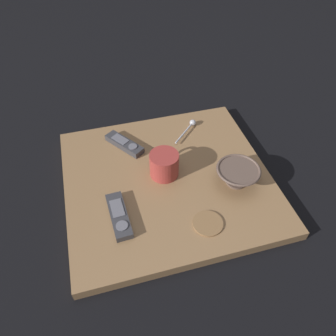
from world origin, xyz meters
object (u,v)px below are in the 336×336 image
(tv_remote_near, at_px, (119,216))
(tv_remote_far, at_px, (124,144))
(drink_coaster, at_px, (208,223))
(teaspoon, at_px, (191,125))
(cereal_bowl, at_px, (238,175))
(coffee_mug, at_px, (164,164))

(tv_remote_near, relative_size, tv_remote_far, 1.08)
(tv_remote_far, height_order, drink_coaster, tv_remote_far)
(teaspoon, bearing_deg, cereal_bowl, 100.52)
(teaspoon, bearing_deg, tv_remote_far, 7.97)
(coffee_mug, height_order, tv_remote_far, coffee_mug)
(teaspoon, distance_m, tv_remote_near, 0.46)
(tv_remote_near, xyz_separation_m, drink_coaster, (-0.24, 0.09, -0.01))
(coffee_mug, distance_m, teaspoon, 0.25)
(cereal_bowl, relative_size, tv_remote_near, 0.85)
(tv_remote_near, distance_m, tv_remote_far, 0.30)
(cereal_bowl, height_order, coffee_mug, coffee_mug)
(coffee_mug, xyz_separation_m, tv_remote_far, (0.10, -0.16, -0.03))
(teaspoon, distance_m, drink_coaster, 0.42)
(coffee_mug, relative_size, teaspoon, 1.13)
(cereal_bowl, distance_m, tv_remote_near, 0.38)
(cereal_bowl, bearing_deg, drink_coaster, 41.52)
(teaspoon, bearing_deg, coffee_mug, 51.93)
(cereal_bowl, bearing_deg, teaspoon, -79.48)
(teaspoon, xyz_separation_m, tv_remote_near, (0.32, 0.33, -0.00))
(coffee_mug, relative_size, tv_remote_near, 0.75)
(tv_remote_near, height_order, tv_remote_far, tv_remote_far)
(tv_remote_far, relative_size, drink_coaster, 1.70)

